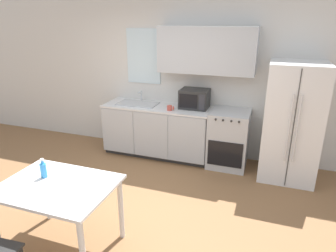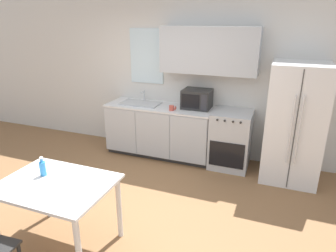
# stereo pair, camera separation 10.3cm
# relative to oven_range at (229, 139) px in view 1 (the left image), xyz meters

# --- Properties ---
(ground_plane) EXTENTS (12.00, 12.00, 0.00)m
(ground_plane) POSITION_rel_oven_range_xyz_m (-1.04, -1.81, -0.47)
(ground_plane) COLOR olive
(wall_back) EXTENTS (12.00, 0.38, 2.70)m
(wall_back) POSITION_rel_oven_range_xyz_m (-0.96, 0.32, 0.97)
(wall_back) COLOR silver
(wall_back) RESTS_ON ground_plane
(kitchen_counter) EXTENTS (1.88, 0.67, 0.91)m
(kitchen_counter) POSITION_rel_oven_range_xyz_m (-1.25, -0.00, -0.01)
(kitchen_counter) COLOR #333333
(kitchen_counter) RESTS_ON ground_plane
(oven_range) EXTENTS (0.62, 0.66, 0.93)m
(oven_range) POSITION_rel_oven_range_xyz_m (0.00, 0.00, 0.00)
(oven_range) COLOR #B7BABC
(oven_range) RESTS_ON ground_plane
(refrigerator) EXTENTS (0.79, 0.81, 1.76)m
(refrigerator) POSITION_rel_oven_range_xyz_m (0.91, -0.06, 0.41)
(refrigerator) COLOR white
(refrigerator) RESTS_ON ground_plane
(kitchen_sink) EXTENTS (0.69, 0.41, 0.20)m
(kitchen_sink) POSITION_rel_oven_range_xyz_m (-1.62, 0.00, 0.45)
(kitchen_sink) COLOR #B7BABC
(kitchen_sink) RESTS_ON kitchen_counter
(microwave) EXTENTS (0.46, 0.39, 0.32)m
(microwave) POSITION_rel_oven_range_xyz_m (-0.62, 0.10, 0.60)
(microwave) COLOR #282828
(microwave) RESTS_ON kitchen_counter
(coffee_mug) EXTENTS (0.12, 0.08, 0.08)m
(coffee_mug) POSITION_rel_oven_range_xyz_m (-0.96, -0.18, 0.48)
(coffee_mug) COLOR #BF4C3F
(coffee_mug) RESTS_ON kitchen_counter
(dining_table) EXTENTS (1.12, 0.83, 0.77)m
(dining_table) POSITION_rel_oven_range_xyz_m (-1.34, -2.54, 0.19)
(dining_table) COLOR white
(dining_table) RESTS_ON ground_plane
(drink_bottle) EXTENTS (0.07, 0.07, 0.21)m
(drink_bottle) POSITION_rel_oven_range_xyz_m (-1.56, -2.45, 0.39)
(drink_bottle) COLOR #338CD8
(drink_bottle) RESTS_ON dining_table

